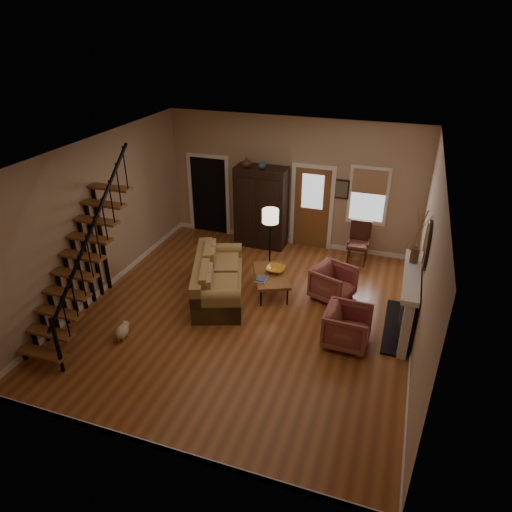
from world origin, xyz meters
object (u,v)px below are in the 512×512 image
(armoire, at_px, (261,207))
(armchair_left, at_px, (347,327))
(floor_lamp, at_px, (270,242))
(armchair_right, at_px, (333,283))
(sofa, at_px, (219,278))
(coffee_table, at_px, (271,283))
(side_chair, at_px, (358,244))

(armoire, xyz_separation_m, armchair_left, (2.80, -3.44, -0.68))
(armoire, distance_m, floor_lamp, 1.58)
(armchair_left, distance_m, armchair_right, 1.55)
(sofa, height_order, coffee_table, sofa)
(sofa, relative_size, floor_lamp, 1.41)
(side_chair, bearing_deg, coffee_table, -128.49)
(sofa, relative_size, coffee_table, 1.91)
(coffee_table, relative_size, armchair_left, 1.45)
(sofa, bearing_deg, coffee_table, 4.04)
(armchair_left, bearing_deg, floor_lamp, 48.29)
(armchair_left, bearing_deg, coffee_table, 58.20)
(coffee_table, bearing_deg, floor_lamp, 109.44)
(sofa, relative_size, side_chair, 2.22)
(coffee_table, height_order, armchair_right, armchair_right)
(armoire, xyz_separation_m, side_chair, (2.55, -0.20, -0.54))
(coffee_table, relative_size, side_chair, 1.16)
(floor_lamp, bearing_deg, coffee_table, -70.56)
(coffee_table, relative_size, floor_lamp, 0.74)
(armchair_right, bearing_deg, coffee_table, 119.17)
(armchair_right, bearing_deg, sofa, 125.88)
(sofa, xyz_separation_m, armchair_right, (2.35, 0.68, -0.06))
(armoire, relative_size, sofa, 0.93)
(armchair_left, distance_m, floor_lamp, 2.97)
(coffee_table, height_order, side_chair, side_chair)
(armoire, bearing_deg, side_chair, -4.48)
(coffee_table, distance_m, floor_lamp, 1.03)
(armoire, xyz_separation_m, sofa, (-0.08, -2.66, -0.63))
(coffee_table, height_order, armchair_left, armchair_left)
(armchair_left, bearing_deg, armoire, 41.27)
(floor_lamp, height_order, side_chair, floor_lamp)
(sofa, xyz_separation_m, floor_lamp, (0.76, 1.26, 0.38))
(sofa, height_order, side_chair, side_chair)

